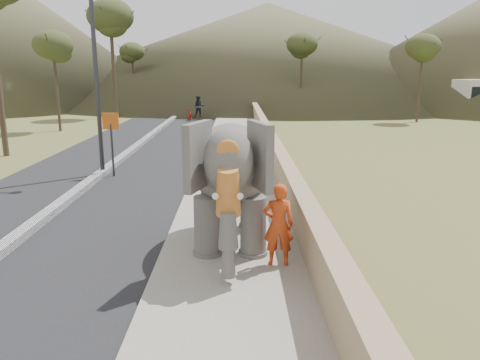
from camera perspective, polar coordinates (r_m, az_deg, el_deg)
name	(u,v)px	position (r m, az deg, el deg)	size (l,w,h in m)	color
ground	(228,331)	(7.59, -1.43, -17.97)	(160.00, 160.00, 0.00)	olive
road	(95,181)	(17.71, -17.24, -0.10)	(7.00, 120.00, 0.03)	black
median	(95,178)	(17.69, -17.26, 0.20)	(0.35, 120.00, 0.22)	black
walkway	(233,179)	(16.93, -0.84, 0.12)	(3.00, 120.00, 0.15)	#9E9687
parapet	(279,166)	(16.90, 4.76, 1.70)	(0.30, 120.00, 1.10)	tan
lamppost	(103,43)	(18.19, -16.41, 15.74)	(1.76, 0.36, 8.00)	#313036
signboard	(111,133)	(17.96, -15.42, 5.49)	(0.60, 0.08, 2.40)	#2D2D33
distant_car	(453,105)	(47.80, 24.57, 8.27)	(1.70, 4.23, 1.44)	silver
hill_far	(267,50)	(76.70, 3.37, 15.59)	(80.00, 80.00, 14.00)	brown
elephant_and_man	(232,181)	(10.36, -1.03, -0.09)	(2.24, 3.88, 2.80)	slate
motorcyclist	(194,111)	(37.33, -5.60, 8.39)	(1.45, 1.78, 1.97)	maroon
trees	(245,68)	(36.02, 0.61, 13.47)	(47.99, 32.74, 9.74)	#473828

